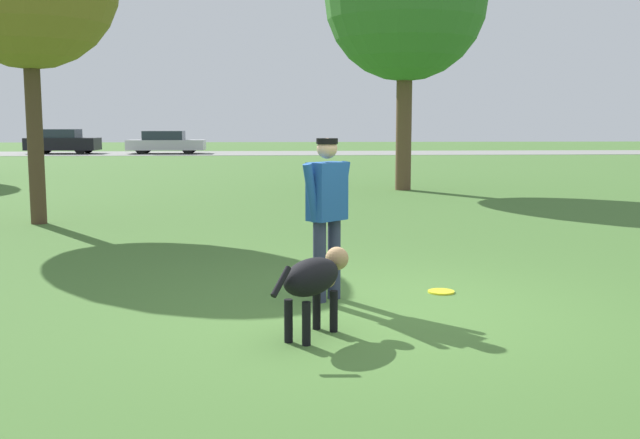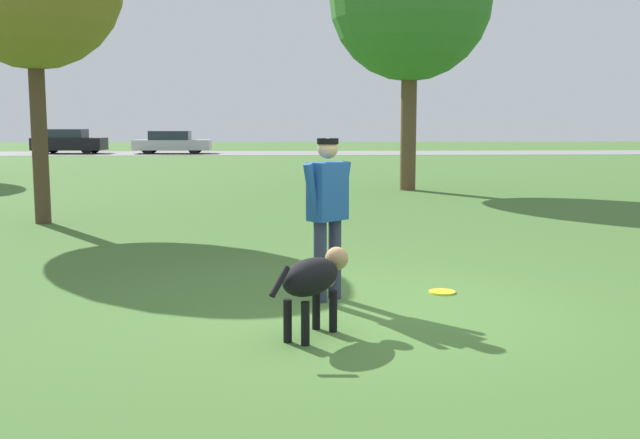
{
  "view_description": "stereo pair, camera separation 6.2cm",
  "coord_description": "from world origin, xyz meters",
  "px_view_note": "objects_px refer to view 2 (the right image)",
  "views": [
    {
      "loc": [
        -0.97,
        -6.86,
        1.77
      ],
      "look_at": [
        -0.56,
        -0.19,
        0.9
      ],
      "focal_mm": 42.0,
      "sensor_mm": 36.0,
      "label": 1
    },
    {
      "loc": [
        -0.9,
        -6.87,
        1.77
      ],
      "look_at": [
        -0.56,
        -0.19,
        0.9
      ],
      "focal_mm": 42.0,
      "sensor_mm": 36.0,
      "label": 2
    }
  ],
  "objects_px": {
    "person": "(328,206)",
    "parked_car_black": "(69,142)",
    "frisbee": "(442,292)",
    "tree_mid_center": "(410,0)",
    "parked_car_silver": "(172,142)",
    "dog": "(314,278)"
  },
  "relations": [
    {
      "from": "frisbee",
      "to": "parked_car_silver",
      "type": "height_order",
      "value": "parked_car_silver"
    },
    {
      "from": "frisbee",
      "to": "dog",
      "type": "bearing_deg",
      "value": -133.12
    },
    {
      "from": "frisbee",
      "to": "tree_mid_center",
      "type": "relative_size",
      "value": 0.04
    },
    {
      "from": "dog",
      "to": "parked_car_black",
      "type": "relative_size",
      "value": 0.25
    },
    {
      "from": "parked_car_black",
      "to": "dog",
      "type": "bearing_deg",
      "value": -68.82
    },
    {
      "from": "parked_car_black",
      "to": "parked_car_silver",
      "type": "height_order",
      "value": "parked_car_black"
    },
    {
      "from": "parked_car_black",
      "to": "person",
      "type": "bearing_deg",
      "value": -67.96
    },
    {
      "from": "dog",
      "to": "tree_mid_center",
      "type": "bearing_deg",
      "value": 20.57
    },
    {
      "from": "person",
      "to": "parked_car_black",
      "type": "distance_m",
      "value": 37.7
    },
    {
      "from": "dog",
      "to": "parked_car_black",
      "type": "height_order",
      "value": "parked_car_black"
    },
    {
      "from": "tree_mid_center",
      "to": "parked_car_silver",
      "type": "bearing_deg",
      "value": 112.26
    },
    {
      "from": "frisbee",
      "to": "parked_car_black",
      "type": "bearing_deg",
      "value": 111.1
    },
    {
      "from": "tree_mid_center",
      "to": "parked_car_black",
      "type": "distance_m",
      "value": 28.29
    },
    {
      "from": "person",
      "to": "parked_car_silver",
      "type": "relative_size",
      "value": 0.38
    },
    {
      "from": "dog",
      "to": "frisbee",
      "type": "bearing_deg",
      "value": -9.76
    },
    {
      "from": "person",
      "to": "dog",
      "type": "distance_m",
      "value": 1.34
    },
    {
      "from": "dog",
      "to": "parked_car_silver",
      "type": "xyz_separation_m",
      "value": [
        -6.44,
        36.54,
        0.14
      ]
    },
    {
      "from": "person",
      "to": "dog",
      "type": "relative_size",
      "value": 1.6
    },
    {
      "from": "person",
      "to": "dog",
      "type": "bearing_deg",
      "value": -141.81
    },
    {
      "from": "frisbee",
      "to": "parked_car_black",
      "type": "relative_size",
      "value": 0.07
    },
    {
      "from": "dog",
      "to": "frisbee",
      "type": "distance_m",
      "value": 2.11
    },
    {
      "from": "person",
      "to": "frisbee",
      "type": "distance_m",
      "value": 1.56
    }
  ]
}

